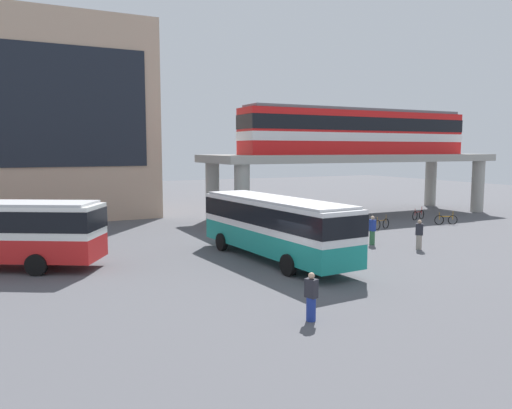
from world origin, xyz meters
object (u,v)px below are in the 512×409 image
at_px(bus_main, 274,222).
at_px(pedestrian_near_building, 419,236).
at_px(bicycle_blue, 327,223).
at_px(bicycle_orange, 446,220).
at_px(pedestrian_at_kerb, 311,298).
at_px(pedestrian_waiting_near_stop, 372,231).
at_px(bicycle_brown, 382,224).
at_px(bicycle_red, 418,215).
at_px(bicycle_silver, 342,228).
at_px(train, 358,131).

xyz_separation_m(bus_main, pedestrian_near_building, (8.70, -1.26, -1.18)).
distance_m(bus_main, bicycle_blue, 11.52).
xyz_separation_m(bus_main, bicycle_orange, (17.58, 5.04, -1.63)).
bearing_deg(pedestrian_at_kerb, bicycle_blue, 54.31).
xyz_separation_m(pedestrian_near_building, pedestrian_waiting_near_stop, (-1.47, 2.31, 0.01)).
distance_m(bicycle_brown, pedestrian_at_kerb, 20.63).
distance_m(bicycle_blue, bicycle_brown, 3.92).
bearing_deg(pedestrian_near_building, bicycle_brown, 66.00).
xyz_separation_m(bicycle_orange, bicycle_red, (0.12, 3.00, 0.00)).
height_order(bicycle_orange, bicycle_red, same).
height_order(bus_main, pedestrian_at_kerb, bus_main).
bearing_deg(pedestrian_at_kerb, bus_main, 69.28).
bearing_deg(bicycle_red, pedestrian_near_building, -134.01).
height_order(bicycle_red, pedestrian_near_building, pedestrian_near_building).
height_order(bicycle_brown, pedestrian_at_kerb, pedestrian_at_kerb).
bearing_deg(pedestrian_near_building, bicycle_silver, 94.71).
distance_m(bus_main, pedestrian_at_kerb, 9.37).
distance_m(bicycle_red, pedestrian_near_building, 12.96).
height_order(bicycle_silver, bicycle_red, same).
bearing_deg(bicycle_silver, bicycle_orange, -1.79).
height_order(bus_main, pedestrian_waiting_near_stop, bus_main).
height_order(bus_main, bicycle_orange, bus_main).
height_order(bicycle_red, bicycle_blue, same).
bearing_deg(pedestrian_waiting_near_stop, bicycle_silver, 77.82).
bearing_deg(pedestrian_at_kerb, bicycle_silver, 50.78).
bearing_deg(train, bus_main, -140.07).
bearing_deg(pedestrian_at_kerb, bicycle_brown, 43.37).
relative_size(bicycle_brown, pedestrian_at_kerb, 1.06).
distance_m(bicycle_brown, pedestrian_near_building, 7.39).
relative_size(bus_main, pedestrian_at_kerb, 6.80).
xyz_separation_m(train, pedestrian_waiting_near_stop, (-7.47, -11.26, -6.41)).
height_order(train, bicycle_red, train).
distance_m(bus_main, bicycle_brown, 13.03).
height_order(bicycle_orange, pedestrian_near_building, pedestrian_near_building).
bearing_deg(bus_main, pedestrian_waiting_near_stop, 8.26).
relative_size(bus_main, pedestrian_waiting_near_stop, 6.44).
height_order(train, bicycle_orange, train).
bearing_deg(bicycle_silver, pedestrian_waiting_near_stop, -102.18).
bearing_deg(pedestrian_waiting_near_stop, pedestrian_at_kerb, -137.22).
bearing_deg(bicycle_blue, pedestrian_near_building, -88.38).
bearing_deg(pedestrian_at_kerb, train, 49.40).
height_order(train, pedestrian_waiting_near_stop, train).
relative_size(bicycle_blue, pedestrian_waiting_near_stop, 1.02).
bearing_deg(pedestrian_near_building, train, 66.15).
height_order(bicycle_blue, bicycle_brown, same).
relative_size(bicycle_orange, pedestrian_near_building, 0.97).
relative_size(train, bicycle_orange, 12.89).
bearing_deg(bicycle_brown, bicycle_silver, -177.77).
distance_m(train, pedestrian_waiting_near_stop, 14.95).
bearing_deg(bicycle_orange, bus_main, -163.99).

